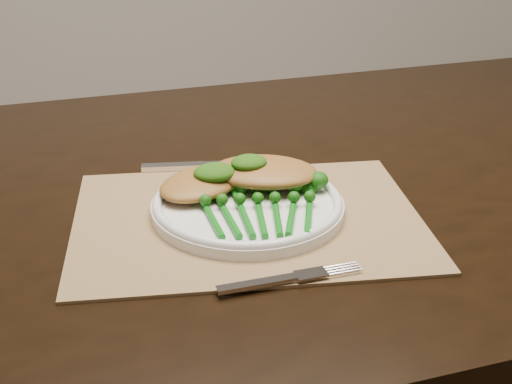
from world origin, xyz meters
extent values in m
cube|color=black|center=(0.12, 0.03, 0.73)|extent=(1.65, 0.98, 0.04)
cube|color=olive|center=(0.04, -0.09, 0.75)|extent=(0.47, 0.37, 0.00)
cylinder|color=white|center=(0.05, -0.08, 0.76)|extent=(0.24, 0.24, 0.01)
torus|color=white|center=(0.05, -0.08, 0.77)|extent=(0.24, 0.24, 0.01)
cube|color=silver|center=(-0.02, 0.08, 0.76)|extent=(0.09, 0.03, 0.01)
cube|color=silver|center=(0.08, 0.06, 0.76)|extent=(0.14, 0.04, 0.00)
cube|color=silver|center=(0.02, -0.25, 0.76)|extent=(0.09, 0.02, 0.00)
ellipsoid|color=olive|center=(0.00, -0.03, 0.78)|extent=(0.15, 0.14, 0.02)
ellipsoid|color=olive|center=(0.08, -0.04, 0.79)|extent=(0.17, 0.14, 0.03)
ellipsoid|color=#183F09|center=(0.02, -0.04, 0.80)|extent=(0.05, 0.05, 0.02)
ellipsoid|color=#183F09|center=(0.06, -0.04, 0.80)|extent=(0.05, 0.04, 0.02)
camera|label=1|loc=(-0.15, -0.86, 1.17)|focal=50.00mm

